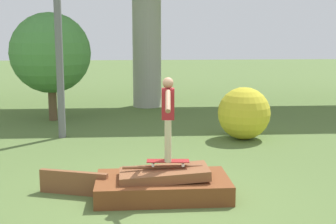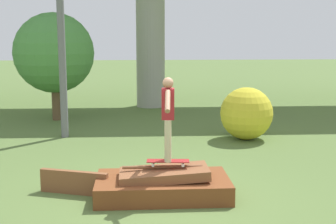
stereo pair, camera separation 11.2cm
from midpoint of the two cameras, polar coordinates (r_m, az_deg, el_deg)
ground_plane at (r=8.54m, az=-0.27°, el=-10.20°), size 80.00×80.00×0.00m
scrap_pile at (r=8.46m, az=-0.25°, el=-8.86°), size 2.38×1.30×0.57m
scrap_plank_loose at (r=8.73m, az=-11.03°, el=-8.43°), size 1.27×0.50×0.43m
skateboard at (r=8.34m, az=0.39°, el=-6.03°), size 0.77×0.28×0.09m
skater at (r=8.15m, az=0.39°, el=-0.19°), size 0.23×1.17×1.48m
utility_pole at (r=13.09m, az=-12.76°, el=12.27°), size 1.30×0.20×6.82m
tree_behind_left at (r=15.78m, az=-13.52°, el=7.01°), size 2.61×2.61×3.53m
bush_yellow_flowering at (r=12.89m, az=9.79°, el=-0.18°), size 1.43×1.43×1.43m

